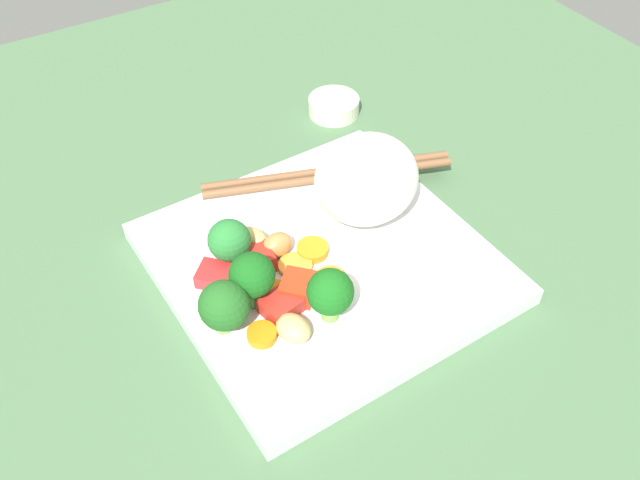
% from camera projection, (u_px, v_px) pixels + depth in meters
% --- Properties ---
extents(ground_plane, '(1.10, 1.10, 0.02)m').
position_uv_depth(ground_plane, '(323.00, 276.00, 0.63)').
color(ground_plane, '#496C48').
extents(square_plate, '(0.27, 0.27, 0.02)m').
position_uv_depth(square_plate, '(323.00, 263.00, 0.61)').
color(square_plate, white).
rests_on(square_plate, ground_plane).
extents(rice_mound, '(0.10, 0.10, 0.08)m').
position_uv_depth(rice_mound, '(366.00, 179.00, 0.62)').
color(rice_mound, white).
rests_on(rice_mound, square_plate).
extents(broccoli_floret_0, '(0.04, 0.04, 0.05)m').
position_uv_depth(broccoli_floret_0, '(229.00, 241.00, 0.58)').
color(broccoli_floret_0, '#72A752').
rests_on(broccoli_floret_0, square_plate).
extents(broccoli_floret_1, '(0.04, 0.04, 0.05)m').
position_uv_depth(broccoli_floret_1, '(224.00, 306.00, 0.53)').
color(broccoli_floret_1, '#7AAE53').
rests_on(broccoli_floret_1, square_plate).
extents(broccoli_floret_2, '(0.04, 0.04, 0.05)m').
position_uv_depth(broccoli_floret_2, '(252.00, 276.00, 0.55)').
color(broccoli_floret_2, '#569E42').
rests_on(broccoli_floret_2, square_plate).
extents(broccoli_floret_3, '(0.04, 0.04, 0.05)m').
position_uv_depth(broccoli_floret_3, '(330.00, 293.00, 0.54)').
color(broccoli_floret_3, '#7DB64C').
rests_on(broccoli_floret_3, square_plate).
extents(carrot_slice_0, '(0.04, 0.04, 0.01)m').
position_uv_depth(carrot_slice_0, '(293.00, 264.00, 0.60)').
color(carrot_slice_0, orange).
rests_on(carrot_slice_0, square_plate).
extents(carrot_slice_1, '(0.03, 0.03, 0.01)m').
position_uv_depth(carrot_slice_1, '(262.00, 335.00, 0.54)').
color(carrot_slice_1, orange).
rests_on(carrot_slice_1, square_plate).
extents(carrot_slice_2, '(0.03, 0.03, 0.01)m').
position_uv_depth(carrot_slice_2, '(330.00, 279.00, 0.58)').
color(carrot_slice_2, orange).
rests_on(carrot_slice_2, square_plate).
extents(carrot_slice_3, '(0.02, 0.02, 0.00)m').
position_uv_depth(carrot_slice_3, '(274.00, 290.00, 0.58)').
color(carrot_slice_3, orange).
rests_on(carrot_slice_3, square_plate).
extents(carrot_slice_4, '(0.03, 0.03, 0.01)m').
position_uv_depth(carrot_slice_4, '(313.00, 250.00, 0.61)').
color(carrot_slice_4, orange).
rests_on(carrot_slice_4, square_plate).
extents(pepper_chunk_0, '(0.03, 0.04, 0.01)m').
position_uv_depth(pepper_chunk_0, '(282.00, 305.00, 0.56)').
color(pepper_chunk_0, red).
rests_on(pepper_chunk_0, square_plate).
extents(pepper_chunk_1, '(0.03, 0.03, 0.02)m').
position_uv_depth(pepper_chunk_1, '(258.00, 259.00, 0.59)').
color(pepper_chunk_1, red).
rests_on(pepper_chunk_1, square_plate).
extents(pepper_chunk_2, '(0.04, 0.04, 0.02)m').
position_uv_depth(pepper_chunk_2, '(298.00, 288.00, 0.57)').
color(pepper_chunk_2, red).
rests_on(pepper_chunk_2, square_plate).
extents(pepper_chunk_3, '(0.04, 0.04, 0.01)m').
position_uv_depth(pepper_chunk_3, '(216.00, 276.00, 0.58)').
color(pepper_chunk_3, red).
rests_on(pepper_chunk_3, square_plate).
extents(chicken_piece_0, '(0.03, 0.03, 0.02)m').
position_uv_depth(chicken_piece_0, '(253.00, 239.00, 0.61)').
color(chicken_piece_0, tan).
rests_on(chicken_piece_0, square_plate).
extents(chicken_piece_1, '(0.02, 0.03, 0.02)m').
position_uv_depth(chicken_piece_1, '(277.00, 245.00, 0.60)').
color(chicken_piece_1, '#BF8246').
rests_on(chicken_piece_1, square_plate).
extents(chicken_piece_2, '(0.04, 0.03, 0.02)m').
position_uv_depth(chicken_piece_2, '(293.00, 328.00, 0.54)').
color(chicken_piece_2, tan).
rests_on(chicken_piece_2, square_plate).
extents(chopstick_pair, '(0.10, 0.24, 0.01)m').
position_uv_depth(chopstick_pair, '(328.00, 174.00, 0.68)').
color(chopstick_pair, brown).
rests_on(chopstick_pair, square_plate).
extents(sauce_cup, '(0.06, 0.06, 0.02)m').
position_uv_depth(sauce_cup, '(334.00, 106.00, 0.78)').
color(sauce_cup, silver).
rests_on(sauce_cup, ground_plane).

